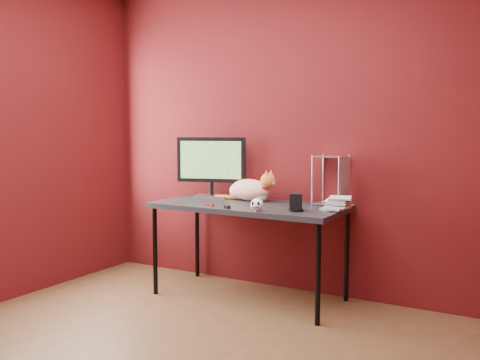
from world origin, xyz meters
The scene contains 11 objects.
room centered at (0.00, 0.00, 1.45)m, with size 3.52×3.52×2.61m.
desk centered at (-0.15, 1.37, 0.70)m, with size 1.50×0.70×0.75m.
monitor centered at (-0.62, 1.55, 1.04)m, with size 0.58×0.27×0.51m.
cat centered at (-0.23, 1.54, 0.84)m, with size 0.56×0.27×0.26m.
skull_mug centered at (0.08, 1.08, 0.80)m, with size 0.10×0.10×0.09m.
speaker centered at (0.32, 1.22, 0.81)m, with size 0.12×0.11×0.13m.
book_stack centered at (0.48, 1.43, 1.28)m, with size 0.21×0.25×1.06m.
wire_rack centered at (0.42, 1.64, 0.94)m, with size 0.24×0.20×0.39m.
pocket_knife centered at (-0.36, 1.13, 0.76)m, with size 0.08×0.02×0.02m, color maroon.
black_gadget centered at (-0.18, 1.08, 0.76)m, with size 0.04×0.03×0.02m, color black.
washer centered at (0.08, 1.08, 0.75)m, with size 0.04×0.04×0.00m, color silver.
Camera 1 is at (1.85, -2.26, 1.34)m, focal length 40.00 mm.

